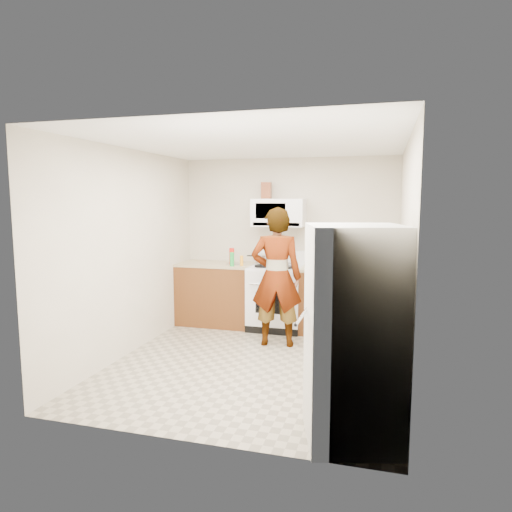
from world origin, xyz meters
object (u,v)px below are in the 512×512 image
(person, at_px, (276,277))
(gas_range, at_px, (276,296))
(kettle, at_px, (348,260))
(saucepan, at_px, (263,259))
(fridge, at_px, (353,335))
(microwave, at_px, (279,213))

(person, bearing_deg, gas_range, -86.35)
(kettle, relative_size, saucepan, 0.80)
(person, bearing_deg, fridge, 108.02)
(gas_range, xyz_separation_m, microwave, (0.00, 0.13, 1.21))
(saucepan, bearing_deg, gas_range, -21.36)
(fridge, height_order, saucepan, fridge)
(gas_range, distance_m, kettle, 1.16)
(gas_range, distance_m, saucepan, 0.58)
(person, relative_size, fridge, 1.06)
(gas_range, bearing_deg, kettle, 12.70)
(gas_range, xyz_separation_m, person, (0.17, -0.74, 0.41))
(gas_range, height_order, kettle, gas_range)
(gas_range, distance_m, microwave, 1.22)
(person, xyz_separation_m, saucepan, (-0.40, 0.83, 0.12))
(gas_range, xyz_separation_m, kettle, (1.00, 0.23, 0.54))
(gas_range, height_order, person, person)
(microwave, bearing_deg, person, -78.86)
(gas_range, relative_size, saucepan, 5.03)
(person, xyz_separation_m, fridge, (1.11, -2.14, -0.05))
(person, height_order, fridge, person)
(gas_range, relative_size, person, 0.63)
(gas_range, relative_size, fridge, 0.66)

